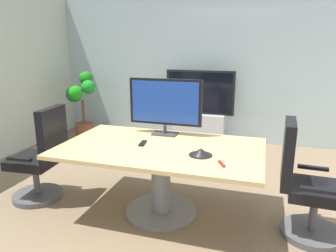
{
  "coord_description": "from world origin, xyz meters",
  "views": [
    {
      "loc": [
        0.92,
        -2.79,
        1.76
      ],
      "look_at": [
        -0.05,
        0.34,
        0.89
      ],
      "focal_mm": 33.63,
      "sensor_mm": 36.0,
      "label": 1
    }
  ],
  "objects_px": {
    "conference_table": "(161,163)",
    "potted_plant": "(82,102)",
    "wall_display_unit": "(199,119)",
    "office_chair_left": "(42,162)",
    "tv_monitor": "(165,103)",
    "conference_phone": "(201,152)",
    "remote_control": "(143,143)",
    "office_chair_right": "(305,189)"
  },
  "relations": [
    {
      "from": "office_chair_right",
      "to": "wall_display_unit",
      "type": "bearing_deg",
      "value": 33.49
    },
    {
      "from": "potted_plant",
      "to": "conference_phone",
      "type": "xyz_separation_m",
      "value": [
        2.71,
        -2.29,
        0.08
      ]
    },
    {
      "from": "office_chair_right",
      "to": "potted_plant",
      "type": "xyz_separation_m",
      "value": [
        -3.66,
        2.13,
        0.24
      ]
    },
    {
      "from": "remote_control",
      "to": "tv_monitor",
      "type": "bearing_deg",
      "value": 67.87
    },
    {
      "from": "tv_monitor",
      "to": "wall_display_unit",
      "type": "relative_size",
      "value": 0.64
    },
    {
      "from": "tv_monitor",
      "to": "potted_plant",
      "type": "relative_size",
      "value": 0.68
    },
    {
      "from": "wall_display_unit",
      "to": "remote_control",
      "type": "relative_size",
      "value": 7.71
    },
    {
      "from": "office_chair_left",
      "to": "tv_monitor",
      "type": "relative_size",
      "value": 1.3
    },
    {
      "from": "conference_table",
      "to": "conference_phone",
      "type": "relative_size",
      "value": 9.26
    },
    {
      "from": "conference_table",
      "to": "tv_monitor",
      "type": "distance_m",
      "value": 0.7
    },
    {
      "from": "conference_table",
      "to": "wall_display_unit",
      "type": "distance_m",
      "value": 2.51
    },
    {
      "from": "conference_table",
      "to": "remote_control",
      "type": "relative_size",
      "value": 11.99
    },
    {
      "from": "tv_monitor",
      "to": "wall_display_unit",
      "type": "bearing_deg",
      "value": 90.46
    },
    {
      "from": "tv_monitor",
      "to": "remote_control",
      "type": "relative_size",
      "value": 4.94
    },
    {
      "from": "conference_table",
      "to": "remote_control",
      "type": "xyz_separation_m",
      "value": [
        -0.2,
        0.01,
        0.19
      ]
    },
    {
      "from": "tv_monitor",
      "to": "office_chair_right",
      "type": "bearing_deg",
      "value": -15.67
    },
    {
      "from": "office_chair_right",
      "to": "office_chair_left",
      "type": "bearing_deg",
      "value": 95.13
    },
    {
      "from": "tv_monitor",
      "to": "wall_display_unit",
      "type": "xyz_separation_m",
      "value": [
        -0.02,
        2.07,
        -0.66
      ]
    },
    {
      "from": "office_chair_left",
      "to": "wall_display_unit",
      "type": "bearing_deg",
      "value": 149.43
    },
    {
      "from": "potted_plant",
      "to": "conference_phone",
      "type": "distance_m",
      "value": 3.55
    },
    {
      "from": "tv_monitor",
      "to": "potted_plant",
      "type": "height_order",
      "value": "tv_monitor"
    },
    {
      "from": "wall_display_unit",
      "to": "remote_control",
      "type": "xyz_separation_m",
      "value": [
        -0.1,
        -2.49,
        0.31
      ]
    },
    {
      "from": "office_chair_right",
      "to": "potted_plant",
      "type": "relative_size",
      "value": 0.88
    },
    {
      "from": "office_chair_right",
      "to": "tv_monitor",
      "type": "bearing_deg",
      "value": 76.81
    },
    {
      "from": "office_chair_right",
      "to": "potted_plant",
      "type": "height_order",
      "value": "potted_plant"
    },
    {
      "from": "conference_table",
      "to": "office_chair_left",
      "type": "relative_size",
      "value": 1.87
    },
    {
      "from": "tv_monitor",
      "to": "conference_table",
      "type": "bearing_deg",
      "value": -78.26
    },
    {
      "from": "office_chair_left",
      "to": "wall_display_unit",
      "type": "distance_m",
      "value": 2.91
    },
    {
      "from": "office_chair_left",
      "to": "tv_monitor",
      "type": "xyz_separation_m",
      "value": [
        1.3,
        0.54,
        0.65
      ]
    },
    {
      "from": "conference_table",
      "to": "potted_plant",
      "type": "relative_size",
      "value": 1.64
    },
    {
      "from": "conference_table",
      "to": "office_chair_left",
      "type": "height_order",
      "value": "office_chair_left"
    },
    {
      "from": "wall_display_unit",
      "to": "potted_plant",
      "type": "height_order",
      "value": "wall_display_unit"
    },
    {
      "from": "tv_monitor",
      "to": "wall_display_unit",
      "type": "distance_m",
      "value": 2.17
    },
    {
      "from": "conference_table",
      "to": "office_chair_right",
      "type": "bearing_deg",
      "value": 0.76
    },
    {
      "from": "conference_table",
      "to": "wall_display_unit",
      "type": "bearing_deg",
      "value": 92.44
    },
    {
      "from": "potted_plant",
      "to": "tv_monitor",
      "type": "bearing_deg",
      "value": -38.23
    },
    {
      "from": "tv_monitor",
      "to": "office_chair_left",
      "type": "bearing_deg",
      "value": -157.3
    },
    {
      "from": "conference_phone",
      "to": "tv_monitor",
      "type": "bearing_deg",
      "value": 132.51
    },
    {
      "from": "conference_table",
      "to": "conference_phone",
      "type": "height_order",
      "value": "conference_phone"
    },
    {
      "from": "wall_display_unit",
      "to": "remote_control",
      "type": "height_order",
      "value": "wall_display_unit"
    },
    {
      "from": "conference_phone",
      "to": "remote_control",
      "type": "xyz_separation_m",
      "value": [
        -0.64,
        0.16,
        -0.02
      ]
    },
    {
      "from": "conference_table",
      "to": "wall_display_unit",
      "type": "height_order",
      "value": "wall_display_unit"
    }
  ]
}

